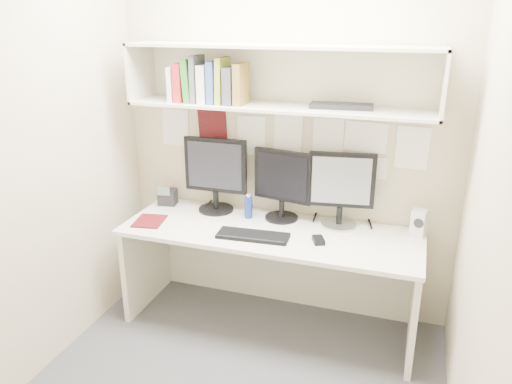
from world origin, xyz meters
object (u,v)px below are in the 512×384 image
(desk, at_px, (270,277))
(monitor_left, at_px, (216,173))
(maroon_notebook, at_px, (150,221))
(desk_phone, at_px, (168,197))
(keyboard, at_px, (253,236))
(monitor_center, at_px, (282,182))
(monitor_right, at_px, (341,187))
(speaker, at_px, (419,223))

(desk, distance_m, monitor_left, 0.84)
(maroon_notebook, bearing_deg, desk_phone, 86.87)
(monitor_left, xyz_separation_m, keyboard, (0.41, -0.37, -0.28))
(keyboard, relative_size, desk_phone, 2.99)
(desk, height_order, monitor_left, monitor_left)
(monitor_left, height_order, monitor_center, monitor_left)
(keyboard, xyz_separation_m, desk_phone, (-0.81, 0.36, 0.05))
(monitor_right, bearing_deg, keyboard, -151.57)
(desk, bearing_deg, keyboard, -114.79)
(monitor_center, xyz_separation_m, desk_phone, (-0.90, -0.01, -0.21))
(speaker, distance_m, desk_phone, 1.82)
(monitor_right, height_order, maroon_notebook, monitor_right)
(monitor_left, xyz_separation_m, maroon_notebook, (-0.36, -0.36, -0.28))
(monitor_right, height_order, desk_phone, monitor_right)
(monitor_left, relative_size, monitor_right, 1.05)
(desk, relative_size, monitor_center, 4.04)
(monitor_left, xyz_separation_m, desk_phone, (-0.40, -0.01, -0.23))
(speaker, bearing_deg, desk_phone, -167.21)
(monitor_center, bearing_deg, desk, -84.68)
(desk, xyz_separation_m, keyboard, (-0.07, -0.15, 0.38))
(maroon_notebook, bearing_deg, monitor_right, 5.87)
(speaker, bearing_deg, monitor_left, -167.53)
(monitor_center, relative_size, speaker, 2.76)
(speaker, bearing_deg, monitor_right, -168.18)
(monitor_right, relative_size, speaker, 2.86)
(monitor_center, height_order, desk_phone, monitor_center)
(maroon_notebook, height_order, desk_phone, desk_phone)
(speaker, bearing_deg, maroon_notebook, -156.05)
(desk, relative_size, maroon_notebook, 8.57)
(monitor_right, bearing_deg, monitor_center, 171.56)
(monitor_center, bearing_deg, desk_phone, -169.14)
(keyboard, bearing_deg, desk_phone, 151.73)
(maroon_notebook, bearing_deg, monitor_center, 12.73)
(monitor_right, distance_m, speaker, 0.55)
(speaker, xyz_separation_m, desk_phone, (-1.82, 0.00, -0.03))
(desk, bearing_deg, speaker, 12.60)
(monitor_left, distance_m, keyboard, 0.62)
(monitor_right, bearing_deg, desk_phone, 171.91)
(monitor_left, height_order, maroon_notebook, monitor_left)
(desk_phone, bearing_deg, speaker, -9.85)
(monitor_right, relative_size, keyboard, 1.10)
(desk, height_order, keyboard, keyboard)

